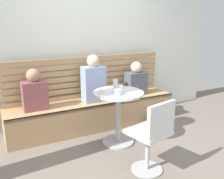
{
  "coord_description": "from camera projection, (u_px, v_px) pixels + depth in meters",
  "views": [
    {
      "loc": [
        -1.5,
        -2.31,
        1.66
      ],
      "look_at": [
        0.04,
        0.66,
        0.75
      ],
      "focal_mm": 40.61,
      "sensor_mm": 36.0,
      "label": 1
    }
  ],
  "objects": [
    {
      "name": "booth_backrest",
      "position": [
        88.0,
        77.0,
        4.11
      ],
      "size": [
        2.65,
        0.04,
        0.67
      ],
      "color": "#A68157",
      "rests_on": "booth_bench"
    },
    {
      "name": "cup_water_clear",
      "position": [
        120.0,
        89.0,
        3.31
      ],
      "size": [
        0.07,
        0.07,
        0.11
      ],
      "primitive_type": "cylinder",
      "color": "white",
      "rests_on": "cafe_table"
    },
    {
      "name": "person_adult",
      "position": [
        93.0,
        81.0,
        3.89
      ],
      "size": [
        0.34,
        0.22,
        0.73
      ],
      "color": "#8C9EC6",
      "rests_on": "booth_bench"
    },
    {
      "name": "ground",
      "position": [
        134.0,
        162.0,
        3.08
      ],
      "size": [
        8.0,
        8.0,
        0.0
      ],
      "primitive_type": "plane",
      "color": "#70665B"
    },
    {
      "name": "back_wall",
      "position": [
        82.0,
        34.0,
        4.1
      ],
      "size": [
        5.2,
        0.1,
        2.9
      ],
      "primitive_type": "cube",
      "color": "silver",
      "rests_on": "ground"
    },
    {
      "name": "person_child_left",
      "position": [
        136.0,
        80.0,
        4.29
      ],
      "size": [
        0.34,
        0.22,
        0.56
      ],
      "color": "#4C515B",
      "rests_on": "booth_bench"
    },
    {
      "name": "person_child_middle",
      "position": [
        35.0,
        92.0,
        3.54
      ],
      "size": [
        0.34,
        0.22,
        0.59
      ],
      "color": "brown",
      "rests_on": "booth_bench"
    },
    {
      "name": "cup_glass_short",
      "position": [
        118.0,
        92.0,
        3.22
      ],
      "size": [
        0.08,
        0.08,
        0.08
      ],
      "primitive_type": "cylinder",
      "color": "silver",
      "rests_on": "cafe_table"
    },
    {
      "name": "cup_espresso_small",
      "position": [
        101.0,
        91.0,
        3.3
      ],
      "size": [
        0.06,
        0.06,
        0.05
      ],
      "primitive_type": "cylinder",
      "color": "silver",
      "rests_on": "cafe_table"
    },
    {
      "name": "cafe_table",
      "position": [
        118.0,
        108.0,
        3.44
      ],
      "size": [
        0.68,
        0.68,
        0.74
      ],
      "color": "#ADADB2",
      "rests_on": "ground"
    },
    {
      "name": "plate_small",
      "position": [
        109.0,
        90.0,
        3.43
      ],
      "size": [
        0.17,
        0.17,
        0.01
      ],
      "primitive_type": "cylinder",
      "color": "white",
      "rests_on": "cafe_table"
    },
    {
      "name": "white_chair",
      "position": [
        153.0,
        135.0,
        2.75
      ],
      "size": [
        0.48,
        0.48,
        0.85
      ],
      "color": "#ADADB2",
      "rests_on": "ground"
    },
    {
      "name": "booth_bench",
      "position": [
        95.0,
        114.0,
        4.05
      ],
      "size": [
        2.7,
        0.52,
        0.44
      ],
      "color": "tan",
      "rests_on": "ground"
    },
    {
      "name": "cup_glass_tall",
      "position": [
        115.0,
        84.0,
        3.57
      ],
      "size": [
        0.07,
        0.07,
        0.12
      ],
      "primitive_type": "cylinder",
      "color": "silver",
      "rests_on": "cafe_table"
    }
  ]
}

